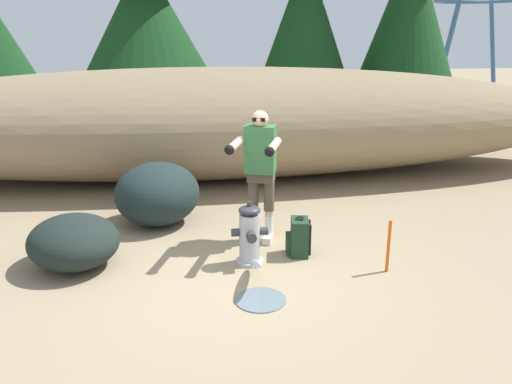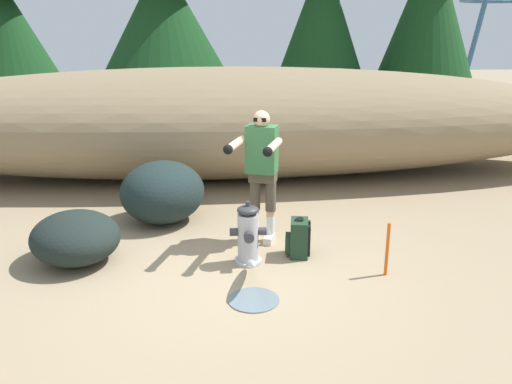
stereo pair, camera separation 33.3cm
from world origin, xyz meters
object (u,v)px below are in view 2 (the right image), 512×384
object	(u,v)px
boulder_mid	(76,237)
survey_stake	(387,249)
spare_backpack	(299,238)
fire_hydrant	(248,235)
boulder_large	(163,192)
utility_worker	(262,161)

from	to	relation	value
boulder_mid	survey_stake	bearing A→B (deg)	-10.38
spare_backpack	boulder_mid	world-z (taller)	boulder_mid
survey_stake	fire_hydrant	bearing A→B (deg)	164.08
spare_backpack	boulder_large	world-z (taller)	boulder_large
utility_worker	boulder_large	xyz separation A→B (m)	(-1.29, 0.82, -0.62)
utility_worker	survey_stake	size ratio (longest dim) A/B	2.75
spare_backpack	survey_stake	xyz separation A→B (m)	(0.87, -0.57, 0.08)
survey_stake	spare_backpack	bearing A→B (deg)	146.62
fire_hydrant	boulder_mid	size ratio (longest dim) A/B	0.68
spare_backpack	utility_worker	bearing A→B (deg)	-39.90
boulder_large	survey_stake	world-z (taller)	boulder_large
utility_worker	boulder_mid	xyz separation A→B (m)	(-2.17, -0.40, -0.75)
boulder_mid	survey_stake	world-z (taller)	survey_stake
fire_hydrant	survey_stake	world-z (taller)	fire_hydrant
spare_backpack	boulder_large	size ratio (longest dim) A/B	0.40
utility_worker	boulder_large	distance (m)	1.65
fire_hydrant	boulder_mid	xyz separation A→B (m)	(-1.96, 0.21, -0.05)
boulder_large	survey_stake	size ratio (longest dim) A/B	1.96
boulder_mid	fire_hydrant	bearing A→B (deg)	-6.07
spare_backpack	survey_stake	size ratio (longest dim) A/B	0.78
spare_backpack	boulder_large	bearing A→B (deg)	-27.90
boulder_mid	survey_stake	xyz separation A→B (m)	(3.43, -0.63, 0.01)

